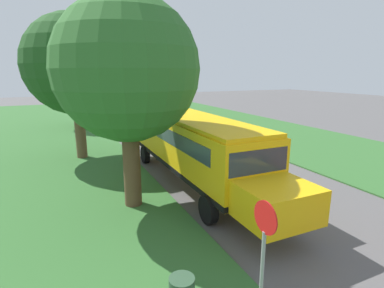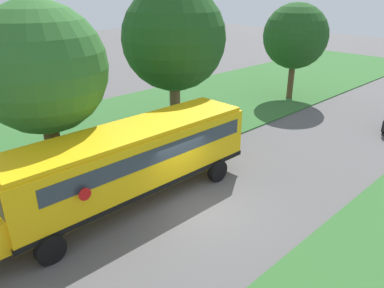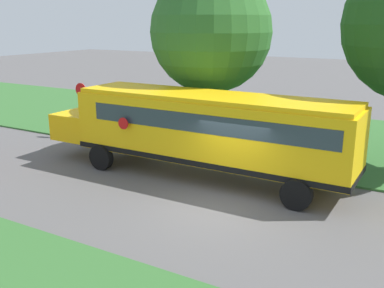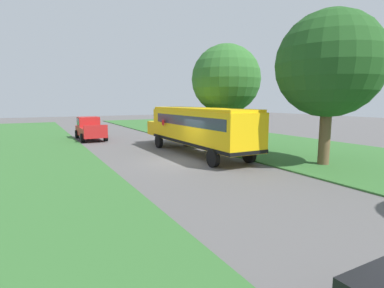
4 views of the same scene
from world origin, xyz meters
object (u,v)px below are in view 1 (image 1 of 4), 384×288
object	(u,v)px
school_bus	(194,143)
oak_tree_far_end	(74,77)
stop_sign	(263,248)
car_white_middle	(152,108)
oak_tree_roadside_mid	(77,65)
oak_tree_beside_bus	(130,67)
car_black_nearest	(169,114)

from	to	relation	value
school_bus	oak_tree_far_end	bearing A→B (deg)	102.12
stop_sign	car_white_middle	bearing A→B (deg)	76.72
oak_tree_far_end	oak_tree_roadside_mid	bearing A→B (deg)	-92.72
oak_tree_roadside_mid	stop_sign	distance (m)	15.36
school_bus	oak_tree_beside_bus	distance (m)	4.87
school_bus	oak_tree_roadside_mid	size ratio (longest dim) A/B	1.47
car_white_middle	oak_tree_far_end	xyz separation A→B (m)	(-8.98, -5.32, 3.88)
car_white_middle	stop_sign	distance (m)	32.22
oak_tree_far_end	stop_sign	world-z (taller)	oak_tree_far_end
car_black_nearest	oak_tree_far_end	distance (m)	9.82
school_bus	stop_sign	world-z (taller)	school_bus
car_black_nearest	oak_tree_roadside_mid	distance (m)	14.94
oak_tree_beside_bus	oak_tree_roadside_mid	size ratio (longest dim) A/B	0.93
car_black_nearest	oak_tree_roadside_mid	world-z (taller)	oak_tree_roadside_mid
oak_tree_roadside_mid	oak_tree_far_end	bearing A→B (deg)	87.28
oak_tree_roadside_mid	stop_sign	world-z (taller)	oak_tree_roadside_mid
car_white_middle	oak_tree_roadside_mid	distance (m)	19.72
school_bus	oak_tree_far_end	distance (m)	18.50
school_bus	stop_sign	bearing A→B (deg)	-105.46
school_bus	car_black_nearest	distance (m)	17.87
stop_sign	oak_tree_beside_bus	bearing A→B (deg)	97.76
car_white_middle	oak_tree_roadside_mid	size ratio (longest dim) A/B	0.52
car_black_nearest	oak_tree_far_end	xyz separation A→B (m)	(-8.98, 0.79, 3.88)
oak_tree_far_end	school_bus	bearing A→B (deg)	-77.88
oak_tree_far_end	stop_sign	bearing A→B (deg)	-86.52
school_bus	oak_tree_roadside_mid	bearing A→B (deg)	123.65
school_bus	car_white_middle	bearing A→B (deg)	77.49
oak_tree_roadside_mid	oak_tree_far_end	distance (m)	11.34
car_black_nearest	stop_sign	size ratio (longest dim) A/B	1.61
oak_tree_roadside_mid	oak_tree_far_end	xyz separation A→B (m)	(0.54, 11.30, -0.81)
oak_tree_roadside_mid	stop_sign	size ratio (longest dim) A/B	3.08
school_bus	oak_tree_beside_bus	bearing A→B (deg)	-155.05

